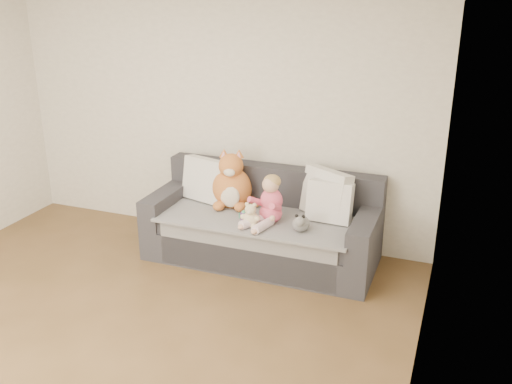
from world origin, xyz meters
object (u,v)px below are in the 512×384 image
sofa (263,228)px  teddy_bear (250,217)px  sippy_cup (244,215)px  toddler (269,203)px  plush_cat (232,185)px

sofa → teddy_bear: 0.43m
sippy_cup → toddler: bearing=8.0°
plush_cat → sippy_cup: size_ratio=5.94×
plush_cat → teddy_bear: plush_cat is taller
plush_cat → sippy_cup: plush_cat is taller
teddy_bear → sippy_cup: size_ratio=2.30×
toddler → teddy_bear: toddler is taller
toddler → sippy_cup: toddler is taller
sofa → plush_cat: size_ratio=3.63×
toddler → sippy_cup: 0.27m
plush_cat → sofa: bearing=-23.1°
teddy_bear → sippy_cup: (-0.11, 0.11, -0.04)m
toddler → plush_cat: (-0.48, 0.26, 0.03)m
sofa → plush_cat: plush_cat is taller
sofa → plush_cat: bearing=170.5°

